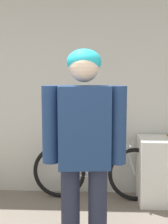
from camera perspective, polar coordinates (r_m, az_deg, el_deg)
wall_back at (r=4.09m, az=-3.56°, el=3.04°), size 8.00×0.07×2.60m
person at (r=2.47m, az=0.00°, el=-5.37°), size 0.66×0.29×1.79m
bicycle at (r=4.00m, az=2.32°, el=-10.82°), size 1.64×0.46×0.75m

